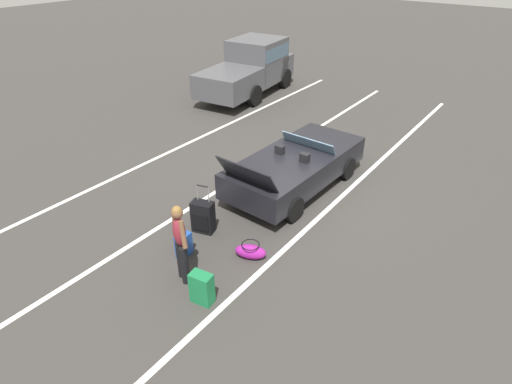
{
  "coord_description": "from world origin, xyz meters",
  "views": [
    {
      "loc": [
        -8.17,
        -4.84,
        5.57
      ],
      "look_at": [
        -1.8,
        -0.08,
        0.75
      ],
      "focal_mm": 29.34,
      "sensor_mm": 36.0,
      "label": 1
    }
  ],
  "objects_px": {
    "suitcase_small_carryon": "(184,245)",
    "traveler_person": "(180,240)",
    "duffel_bag": "(251,251)",
    "parked_pickup_truck_near": "(251,66)",
    "suitcase_large_black": "(203,217)",
    "convertible_car": "(300,164)",
    "suitcase_medium_bright": "(202,288)"
  },
  "relations": [
    {
      "from": "suitcase_large_black",
      "to": "parked_pickup_truck_near",
      "type": "bearing_deg",
      "value": -165.62
    },
    {
      "from": "convertible_car",
      "to": "suitcase_large_black",
      "type": "xyz_separation_m",
      "value": [
        -3.04,
        0.6,
        -0.22
      ]
    },
    {
      "from": "suitcase_small_carryon",
      "to": "parked_pickup_truck_near",
      "type": "xyz_separation_m",
      "value": [
        9.3,
        5.34,
        0.85
      ]
    },
    {
      "from": "traveler_person",
      "to": "suitcase_large_black",
      "type": "bearing_deg",
      "value": 52.91
    },
    {
      "from": "suitcase_small_carryon",
      "to": "suitcase_medium_bright",
      "type": "bearing_deg",
      "value": -37.81
    },
    {
      "from": "convertible_car",
      "to": "parked_pickup_truck_near",
      "type": "relative_size",
      "value": 0.82
    },
    {
      "from": "suitcase_large_black",
      "to": "suitcase_small_carryon",
      "type": "xyz_separation_m",
      "value": [
        -0.85,
        -0.25,
        -0.12
      ]
    },
    {
      "from": "suitcase_medium_bright",
      "to": "duffel_bag",
      "type": "relative_size",
      "value": 0.88
    },
    {
      "from": "convertible_car",
      "to": "suitcase_medium_bright",
      "type": "height_order",
      "value": "convertible_car"
    },
    {
      "from": "convertible_car",
      "to": "suitcase_small_carryon",
      "type": "distance_m",
      "value": 3.91
    },
    {
      "from": "traveler_person",
      "to": "duffel_bag",
      "type": "bearing_deg",
      "value": -3.24
    },
    {
      "from": "convertible_car",
      "to": "parked_pickup_truck_near",
      "type": "xyz_separation_m",
      "value": [
        5.41,
        5.7,
        0.51
      ]
    },
    {
      "from": "suitcase_medium_bright",
      "to": "parked_pickup_truck_near",
      "type": "bearing_deg",
      "value": 24.46
    },
    {
      "from": "suitcase_small_carryon",
      "to": "traveler_person",
      "type": "relative_size",
      "value": 0.42
    },
    {
      "from": "suitcase_small_carryon",
      "to": "parked_pickup_truck_near",
      "type": "height_order",
      "value": "parked_pickup_truck_near"
    },
    {
      "from": "duffel_bag",
      "to": "traveler_person",
      "type": "height_order",
      "value": "traveler_person"
    },
    {
      "from": "suitcase_medium_bright",
      "to": "traveler_person",
      "type": "height_order",
      "value": "traveler_person"
    },
    {
      "from": "duffel_bag",
      "to": "suitcase_small_carryon",
      "type": "bearing_deg",
      "value": 122.82
    },
    {
      "from": "suitcase_small_carryon",
      "to": "traveler_person",
      "type": "bearing_deg",
      "value": -51.51
    },
    {
      "from": "suitcase_large_black",
      "to": "parked_pickup_truck_near",
      "type": "height_order",
      "value": "parked_pickup_truck_near"
    },
    {
      "from": "suitcase_small_carryon",
      "to": "parked_pickup_truck_near",
      "type": "distance_m",
      "value": 10.76
    },
    {
      "from": "duffel_bag",
      "to": "parked_pickup_truck_near",
      "type": "relative_size",
      "value": 0.14
    },
    {
      "from": "suitcase_medium_bright",
      "to": "duffel_bag",
      "type": "xyz_separation_m",
      "value": [
        1.46,
        0.04,
        -0.15
      ]
    },
    {
      "from": "traveler_person",
      "to": "parked_pickup_truck_near",
      "type": "height_order",
      "value": "parked_pickup_truck_near"
    },
    {
      "from": "suitcase_large_black",
      "to": "traveler_person",
      "type": "relative_size",
      "value": 0.68
    },
    {
      "from": "convertible_car",
      "to": "suitcase_medium_bright",
      "type": "bearing_deg",
      "value": -167.83
    },
    {
      "from": "convertible_car",
      "to": "suitcase_small_carryon",
      "type": "xyz_separation_m",
      "value": [
        -3.88,
        0.36,
        -0.34
      ]
    },
    {
      "from": "parked_pickup_truck_near",
      "to": "suitcase_large_black",
      "type": "bearing_deg",
      "value": -156.09
    },
    {
      "from": "suitcase_small_carryon",
      "to": "traveler_person",
      "type": "distance_m",
      "value": 0.99
    },
    {
      "from": "convertible_car",
      "to": "traveler_person",
      "type": "relative_size",
      "value": 2.59
    },
    {
      "from": "suitcase_large_black",
      "to": "suitcase_medium_bright",
      "type": "xyz_separation_m",
      "value": [
        -1.57,
        -1.43,
        -0.06
      ]
    },
    {
      "from": "duffel_bag",
      "to": "traveler_person",
      "type": "relative_size",
      "value": 0.43
    }
  ]
}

